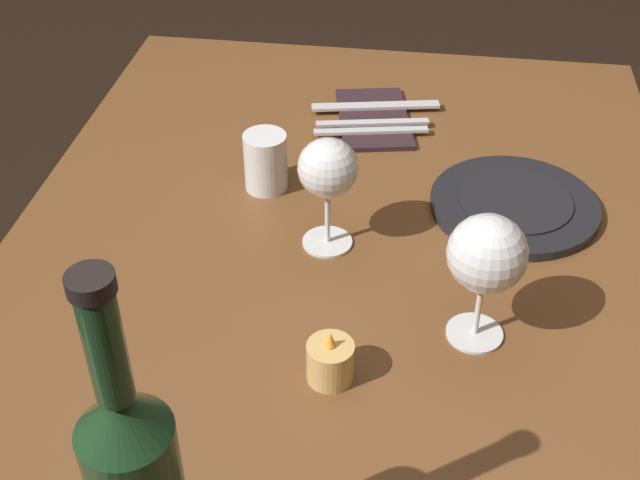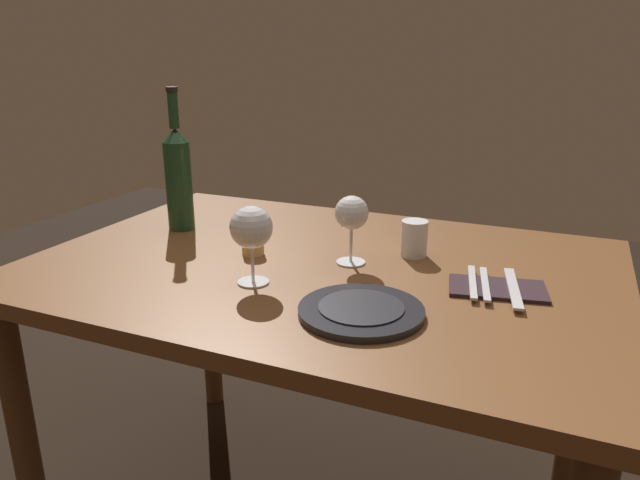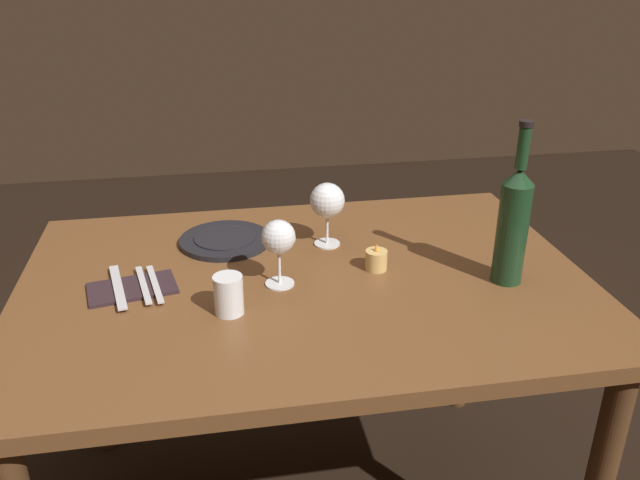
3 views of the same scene
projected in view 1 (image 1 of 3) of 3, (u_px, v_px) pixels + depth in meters
dining_table at (338, 326)px, 1.10m from camera, size 1.30×0.90×0.74m
wine_glass_left at (328, 171)px, 1.02m from camera, size 0.08×0.08×0.16m
wine_glass_right at (487, 256)px, 0.89m from camera, size 0.09×0.09×0.16m
water_tumbler at (266, 164)px, 1.17m from camera, size 0.06×0.06×0.09m
votive_candle at (330, 362)px, 0.90m from camera, size 0.05×0.05×0.07m
dinner_plate at (514, 204)px, 1.15m from camera, size 0.23×0.23×0.02m
folded_napkin at (374, 118)px, 1.34m from camera, size 0.21×0.15×0.01m
fork_inner at (372, 123)px, 1.32m from camera, size 0.05×0.18×0.00m
fork_outer at (371, 131)px, 1.30m from camera, size 0.05×0.18×0.00m
table_knife at (376, 106)px, 1.36m from camera, size 0.06×0.21×0.00m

